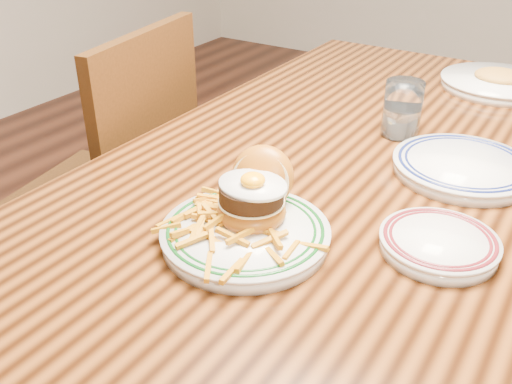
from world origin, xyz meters
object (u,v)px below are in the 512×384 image
Objects in this scene: table at (345,188)px; chair_left at (118,188)px; side_plate at (439,242)px; main_plate at (248,218)px.

table is 1.70× the size of chair_left.
side_plate is (0.90, -0.18, 0.26)m from chair_left.
chair_left is at bearing 138.35° from main_plate.
chair_left reaches higher than main_plate.
table is at bearing 123.59° from side_plate.
table is 0.39m from side_plate.
table is 0.66m from chair_left.
chair_left is 0.96m from side_plate.
chair_left is 3.31× the size of main_plate.
chair_left is 5.17× the size of side_plate.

